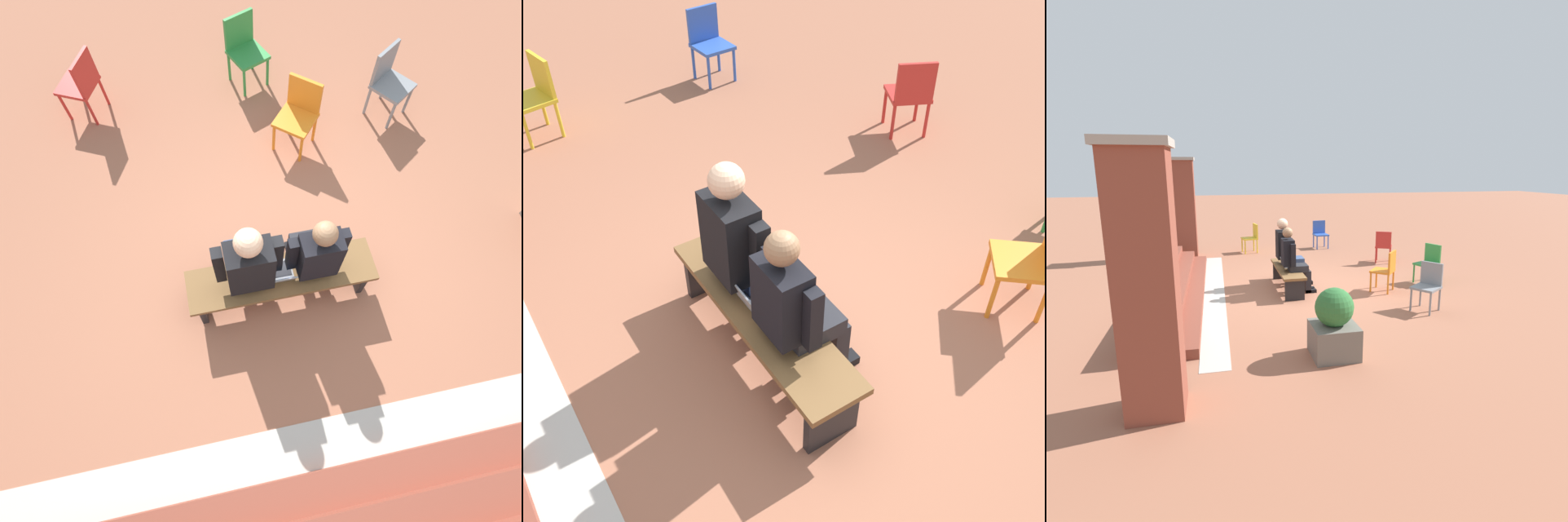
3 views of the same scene
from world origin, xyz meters
The scene contains 16 objects.
ground_plane centered at (0.00, 0.00, 0.00)m, with size 60.00×60.00×0.00m, color #9E6047.
concrete_strip centered at (0.15, 1.73, 0.00)m, with size 6.65×0.40×0.01m, color #B7B2A8.
brick_steps centered at (0.15, 2.48, 0.18)m, with size 5.85×0.90×0.45m.
brick_pillar_left_of_steps centered at (-3.85, 2.31, 1.38)m, with size 0.64×0.64×2.73m.
brick_pillar_right_of_steps centered at (3.86, 2.45, 1.38)m, with size 0.64×0.64×2.73m.
bench centered at (0.15, 0.23, 0.35)m, with size 1.80×0.44×0.45m.
person_student centered at (-0.15, 0.17, 0.71)m, with size 0.53×0.67×1.32m.
person_adult centered at (0.45, 0.16, 0.75)m, with size 0.59×0.75×1.43m.
laptop centered at (0.20, 0.25, 0.50)m, with size 0.32×0.29×0.21m.
plastic_chair_far_left centered at (4.28, -1.53, 0.48)m, with size 0.45×0.45×0.84m.
plastic_chair_far_right centered at (-0.08, -2.85, 0.48)m, with size 0.55×0.55×0.84m.
plastic_chair_mid_courtyard centered at (4.03, 0.61, 0.48)m, with size 0.49×0.49×0.84m.
plastic_chair_near_bench_right centered at (-1.67, -1.95, 0.48)m, with size 0.59×0.59×0.84m.
plastic_chair_foreground centered at (-0.49, -1.68, 0.48)m, with size 0.59×0.59×0.84m.
plastic_chair_by_pillar centered at (1.93, -2.65, 0.48)m, with size 0.56×0.56×0.84m.
planter centered at (-3.04, 0.17, 0.44)m, with size 0.60×0.60×0.94m.
Camera 3 is at (-7.88, 1.63, 2.47)m, focal length 28.00 mm.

